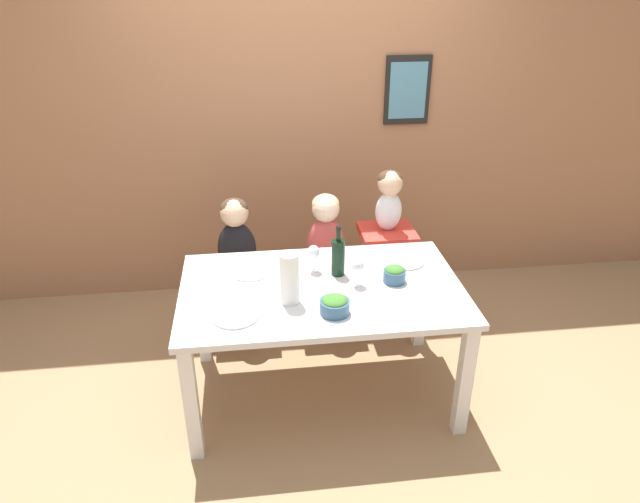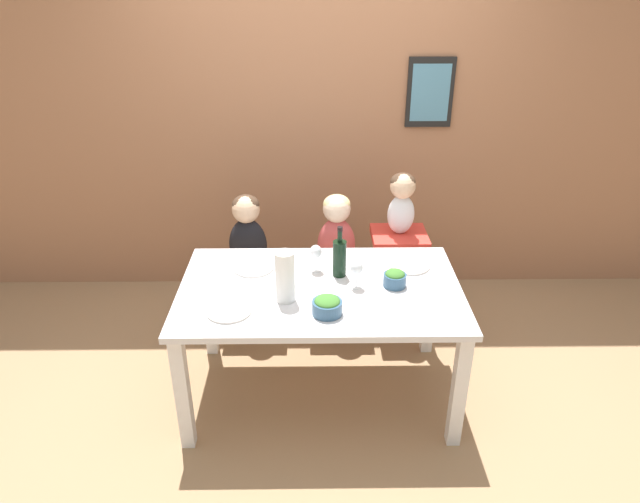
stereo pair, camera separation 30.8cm
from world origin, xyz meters
name	(u,v)px [view 2 (the right image)]	position (x,y,z in m)	size (l,w,h in m)	color
ground_plane	(320,391)	(0.00, 0.00, 0.00)	(14.00, 14.00, 0.00)	#9E7A56
wall_back	(318,113)	(0.00, 1.36, 1.35)	(10.00, 0.09, 2.70)	#9E6B4C
dining_table	(320,302)	(0.00, 0.00, 0.64)	(1.53, 0.94, 0.73)	silver
chair_far_left	(250,280)	(-0.47, 0.69, 0.38)	(0.42, 0.39, 0.45)	silver
chair_far_center	(336,279)	(0.11, 0.69, 0.38)	(0.42, 0.39, 0.45)	silver
chair_right_highchair	(398,255)	(0.53, 0.69, 0.56)	(0.36, 0.33, 0.72)	silver
person_child_left	(247,230)	(-0.47, 0.69, 0.75)	(0.25, 0.19, 0.54)	black
person_child_center	(336,230)	(0.11, 0.69, 0.75)	(0.25, 0.19, 0.54)	#C64C4C
person_baby_right	(402,197)	(0.53, 0.69, 0.98)	(0.17, 0.17, 0.41)	silver
wine_bottle	(340,257)	(0.11, 0.13, 0.85)	(0.08, 0.08, 0.30)	black
paper_towel_roll	(285,277)	(-0.18, -0.13, 0.87)	(0.10, 0.10, 0.28)	white
wine_glass_near	(357,268)	(0.20, -0.01, 0.85)	(0.07, 0.07, 0.16)	white
wine_glass_far	(316,253)	(-0.02, 0.18, 0.85)	(0.07, 0.07, 0.16)	white
salad_bowl_large	(327,305)	(0.03, -0.26, 0.78)	(0.15, 0.15, 0.10)	#335675
salad_bowl_small	(395,278)	(0.41, 0.01, 0.78)	(0.13, 0.13, 0.10)	#335675
dinner_plate_front_left	(229,311)	(-0.46, -0.24, 0.74)	(0.23, 0.23, 0.01)	silver
dinner_plate_back_left	(254,268)	(-0.38, 0.21, 0.74)	(0.23, 0.23, 0.01)	silver
dinner_plate_back_right	(409,265)	(0.52, 0.23, 0.74)	(0.23, 0.23, 0.01)	silver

